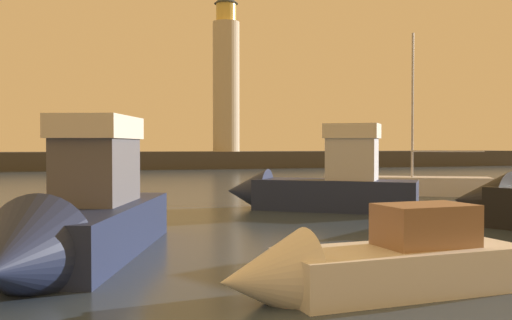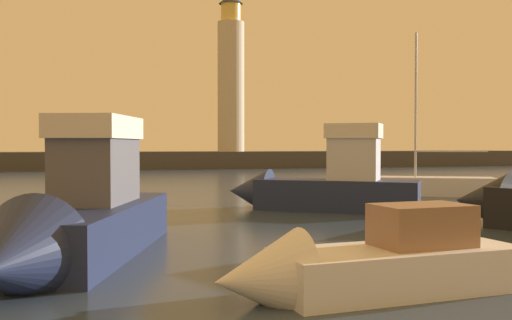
% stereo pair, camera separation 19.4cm
% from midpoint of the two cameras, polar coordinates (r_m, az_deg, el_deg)
% --- Properties ---
extents(ground_plane, '(220.00, 220.00, 0.00)m').
position_cam_midpoint_polar(ground_plane, '(34.57, -4.68, -2.92)').
color(ground_plane, '#2D3D51').
extents(breakwater, '(90.96, 5.58, 1.89)m').
position_cam_midpoint_polar(breakwater, '(66.24, -10.13, -0.02)').
color(breakwater, '#423F3D').
rests_on(breakwater, ground_plane).
extents(lighthouse, '(3.03, 3.03, 17.96)m').
position_cam_midpoint_polar(lighthouse, '(68.05, -2.98, 8.01)').
color(lighthouse, beige).
rests_on(lighthouse, breakwater).
extents(motorboat_0, '(5.82, 2.15, 1.94)m').
position_cam_midpoint_polar(motorboat_0, '(10.67, 9.42, -10.10)').
color(motorboat_0, white).
rests_on(motorboat_0, ground_plane).
extents(motorboat_3, '(7.57, 6.03, 3.76)m').
position_cam_midpoint_polar(motorboat_3, '(24.11, 5.76, -2.37)').
color(motorboat_3, '#1E284C').
rests_on(motorboat_3, ground_plane).
extents(motorboat_6, '(4.85, 9.16, 3.79)m').
position_cam_midpoint_polar(motorboat_6, '(13.98, -17.07, -5.24)').
color(motorboat_6, '#1E284C').
rests_on(motorboat_6, ground_plane).
extents(sailboat_moored, '(6.68, 4.58, 8.52)m').
position_cam_midpoint_polar(sailboat_moored, '(32.32, 15.79, -2.35)').
color(sailboat_moored, silver).
rests_on(sailboat_moored, ground_plane).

